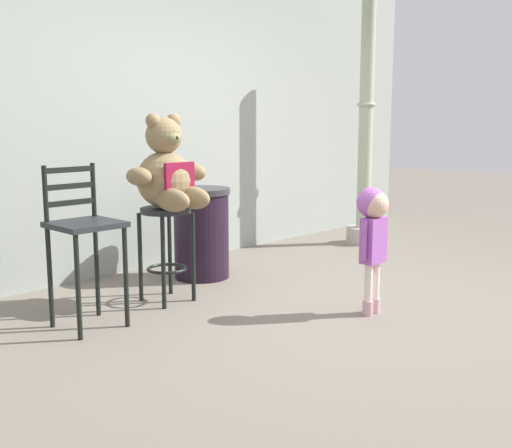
# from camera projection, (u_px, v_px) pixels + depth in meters

# --- Properties ---
(ground_plane) EXTENTS (24.00, 24.00, 0.00)m
(ground_plane) POSITION_uv_depth(u_px,v_px,m) (350.00, 312.00, 4.44)
(ground_plane) COLOR slate
(building_wall) EXTENTS (7.83, 0.30, 3.56)m
(building_wall) POSITION_uv_depth(u_px,v_px,m) (149.00, 73.00, 5.72)
(building_wall) COLOR #98A197
(building_wall) RESTS_ON ground_plane
(bar_stool_with_teddy) EXTENTS (0.37, 0.37, 0.71)m
(bar_stool_with_teddy) POSITION_uv_depth(u_px,v_px,m) (166.00, 235.00, 4.64)
(bar_stool_with_teddy) COLOR #212528
(bar_stool_with_teddy) RESTS_ON ground_plane
(teddy_bear) EXTENTS (0.65, 0.58, 0.69)m
(teddy_bear) POSITION_uv_depth(u_px,v_px,m) (167.00, 174.00, 4.54)
(teddy_bear) COLOR olive
(teddy_bear) RESTS_ON bar_stool_with_teddy
(child_walking) EXTENTS (0.29, 0.23, 0.90)m
(child_walking) POSITION_uv_depth(u_px,v_px,m) (373.00, 223.00, 4.30)
(child_walking) COLOR #C599A2
(child_walking) RESTS_ON ground_plane
(trash_bin) EXTENTS (0.50, 0.50, 0.78)m
(trash_bin) POSITION_uv_depth(u_px,v_px,m) (201.00, 233.00, 5.37)
(trash_bin) COLOR black
(trash_bin) RESTS_ON ground_plane
(lamppost) EXTENTS (0.36, 0.36, 2.61)m
(lamppost) POSITION_uv_depth(u_px,v_px,m) (365.00, 151.00, 6.76)
(lamppost) COLOR #B1A59B
(lamppost) RESTS_ON ground_plane
(bar_chair_empty) EXTENTS (0.41, 0.41, 1.07)m
(bar_chair_empty) POSITION_uv_depth(u_px,v_px,m) (84.00, 233.00, 4.04)
(bar_chair_empty) COLOR #212528
(bar_chair_empty) RESTS_ON ground_plane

